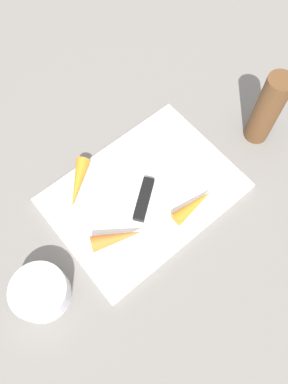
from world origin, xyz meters
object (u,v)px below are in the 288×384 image
Objects in this scene: carrot_medium at (118,238)px; pepper_grinder at (267,110)px; knife at (146,193)px; carrot_shortest at (194,205)px; cutting_board at (144,193)px; carrot_longest at (78,184)px; small_bowl at (41,292)px.

carrot_medium is 0.57× the size of pepper_grinder.
carrot_shortest is (0.05, -0.08, 0.01)m from knife.
knife is at bearing -99.26° from cutting_board.
carrot_shortest is 0.89× the size of carrot_longest.
small_bowl is at bearing 171.46° from carrot_shortest.
knife reaches higher than cutting_board.
cutting_board is at bearing 170.93° from pepper_grinder.
cutting_board is at bearing 121.46° from carrot_shortest.
carrot_shortest is 0.96× the size of small_bowl.
pepper_grinder is at bearing -44.02° from knife.
carrot_shortest is 0.24m from pepper_grinder.
knife is at bearing 6.68° from small_bowl.
pepper_grinder reaches higher than carrot_shortest.
carrot_medium is 0.16m from carrot_shortest.
small_bowl is (-0.17, -0.13, -0.00)m from carrot_longest.
small_bowl is at bearing 179.17° from pepper_grinder.
carrot_medium is (-0.10, -0.04, 0.02)m from cutting_board.
carrot_medium is 1.02× the size of carrot_shortest.
carrot_shortest is at bearing -169.38° from pepper_grinder.
carrot_longest is (0.01, 0.14, -0.00)m from carrot_medium.
pepper_grinder is at bearing 11.14° from carrot_shortest.
cutting_board is 0.10m from carrot_shortest.
pepper_grinder is at bearing 25.03° from carrot_medium.
carrot_longest is 1.08× the size of small_bowl.
cutting_board is 0.11m from carrot_medium.
carrot_medium is 0.16m from small_bowl.
carrot_medium is 0.91× the size of carrot_longest.
cutting_board is 2.08× the size of knife.
carrot_longest is at bearing 111.53° from carrot_medium.
small_bowl is (-0.26, -0.03, 0.01)m from knife.
small_bowl is at bearing 150.50° from knife.
carrot_shortest is at bearing 86.82° from carrot_longest.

